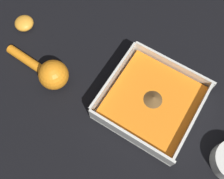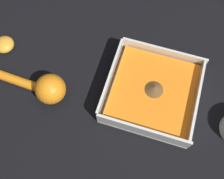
% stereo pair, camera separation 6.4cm
% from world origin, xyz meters
% --- Properties ---
extents(ground_plane, '(4.00, 4.00, 0.00)m').
position_xyz_m(ground_plane, '(0.00, 0.00, 0.00)').
color(ground_plane, black).
extents(square_dish, '(0.22, 0.22, 0.05)m').
position_xyz_m(square_dish, '(-0.00, 0.03, 0.02)').
color(square_dish, silver).
rests_on(square_dish, ground_plane).
extents(lemon_squeezer, '(0.20, 0.07, 0.07)m').
position_xyz_m(lemon_squeezer, '(-0.25, -0.04, 0.03)').
color(lemon_squeezer, orange).
rests_on(lemon_squeezer, ground_plane).
extents(lemon_half, '(0.05, 0.05, 0.03)m').
position_xyz_m(lemon_half, '(-0.42, 0.05, 0.01)').
color(lemon_half, orange).
rests_on(lemon_half, ground_plane).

